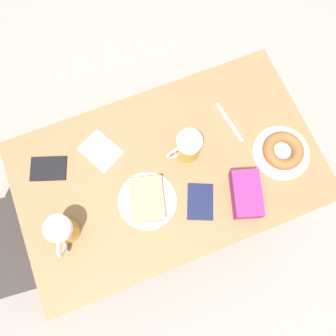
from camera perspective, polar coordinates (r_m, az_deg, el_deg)
name	(u,v)px	position (r m, az deg, el deg)	size (l,w,h in m)	color
ground_plane	(168,204)	(1.87, 0.00, -6.26)	(8.00, 8.00, 0.00)	gray
table	(168,174)	(1.23, 0.00, -1.14)	(0.64, 1.08, 0.73)	olive
plate_with_cake	(147,200)	(1.12, -3.64, -5.58)	(0.20, 0.20, 0.04)	white
plate_with_donut	(282,151)	(1.23, 19.31, 2.75)	(0.20, 0.20, 0.05)	white
beer_mug_left	(188,147)	(1.12, 3.46, 3.70)	(0.09, 0.13, 0.12)	#C68C23
beer_mug_center	(63,231)	(1.11, -17.89, -10.37)	(0.12, 0.09, 0.12)	#C68C23
napkin_folded	(101,151)	(1.20, -11.67, 2.97)	(0.17, 0.15, 0.00)	white
fork	(229,122)	(1.24, 10.63, 7.86)	(0.17, 0.04, 0.00)	silver
passport_near_edge	(200,202)	(1.14, 5.64, -5.86)	(0.15, 0.13, 0.01)	#141938
passport_far_edge	(48,169)	(1.23, -20.10, -0.09)	(0.13, 0.15, 0.01)	black
blue_pouch	(246,194)	(1.14, 13.45, -4.47)	(0.18, 0.14, 0.06)	#8C2366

